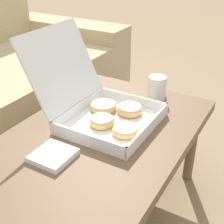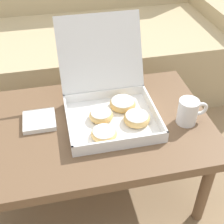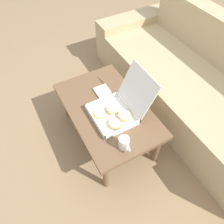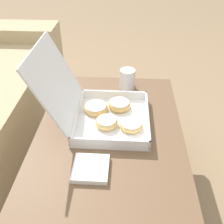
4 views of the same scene
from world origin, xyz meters
TOP-DOWN VIEW (x-y plane):
  - ground_plane at (0.00, 0.00)m, footprint 12.00×12.00m
  - coffee_table at (0.00, -0.10)m, footprint 0.94×0.59m
  - pastry_box at (0.10, -0.05)m, footprint 0.34×0.44m
  - coffee_mug at (0.37, -0.16)m, footprint 0.12×0.08m
  - napkin_stack at (-0.18, -0.05)m, footprint 0.12×0.12m

SIDE VIEW (x-z plane):
  - ground_plane at x=0.00m, z-range 0.00..0.00m
  - coffee_table at x=0.00m, z-range 0.16..0.56m
  - napkin_stack at x=-0.18m, z-range 0.40..0.42m
  - coffee_mug at x=0.37m, z-range 0.40..0.50m
  - pastry_box at x=0.10m, z-range 0.29..0.62m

